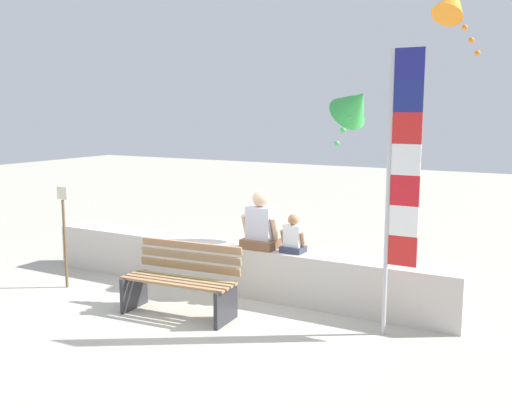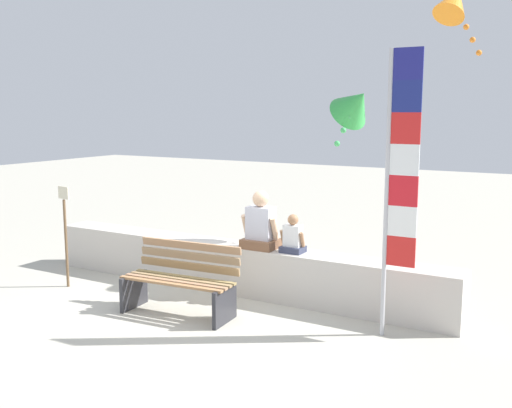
# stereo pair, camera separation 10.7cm
# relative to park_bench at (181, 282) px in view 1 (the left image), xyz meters

# --- Properties ---
(ground_plane) EXTENTS (40.00, 40.00, 0.00)m
(ground_plane) POSITION_rel_park_bench_xyz_m (0.09, 0.02, -0.41)
(ground_plane) COLOR #B0AC9D
(seawall_ledge) EXTENTS (6.32, 0.50, 0.68)m
(seawall_ledge) POSITION_rel_park_bench_xyz_m (0.09, 1.16, -0.07)
(seawall_ledge) COLOR beige
(seawall_ledge) RESTS_ON ground
(park_bench) EXTENTS (1.50, 0.72, 0.88)m
(park_bench) POSITION_rel_park_bench_xyz_m (0.00, 0.00, 0.00)
(park_bench) COLOR #A0734A
(park_bench) RESTS_ON ground
(person_adult) EXTENTS (0.52, 0.38, 0.80)m
(person_adult) POSITION_rel_park_bench_xyz_m (0.53, 1.12, 0.58)
(person_adult) COLOR brown
(person_adult) RESTS_ON seawall_ledge
(person_child) EXTENTS (0.34, 0.25, 0.51)m
(person_child) POSITION_rel_park_bench_xyz_m (1.02, 1.12, 0.47)
(person_child) COLOR #31364D
(person_child) RESTS_ON seawall_ledge
(flag_banner) EXTENTS (0.37, 0.05, 3.21)m
(flag_banner) POSITION_rel_park_bench_xyz_m (2.56, 0.56, 1.45)
(flag_banner) COLOR #B7B7BC
(flag_banner) RESTS_ON ground
(kite_orange) EXTENTS (0.72, 0.74, 1.09)m
(kite_orange) POSITION_rel_park_bench_xyz_m (2.54, 3.03, 3.63)
(kite_orange) COLOR orange
(kite_green) EXTENTS (0.90, 0.85, 0.94)m
(kite_green) POSITION_rel_park_bench_xyz_m (1.49, 2.08, 2.23)
(kite_green) COLOR green
(sign_post) EXTENTS (0.24, 0.06, 1.48)m
(sign_post) POSITION_rel_park_bench_xyz_m (-2.13, 0.10, 0.46)
(sign_post) COLOR brown
(sign_post) RESTS_ON ground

